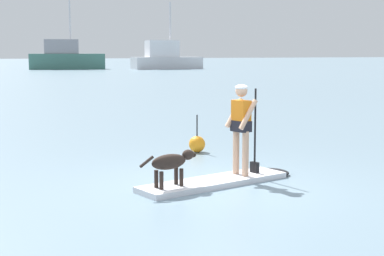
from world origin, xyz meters
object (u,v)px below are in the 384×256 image
at_px(dog, 171,163).
at_px(marker_buoy, 197,144).
at_px(moored_boat_starboard, 66,58).
at_px(moored_boat_far_starboard, 166,58).
at_px(paddleboard, 224,180).
at_px(person_paddler, 242,123).

bearing_deg(dog, marker_buoy, 60.40).
height_order(moored_boat_starboard, moored_boat_far_starboard, moored_boat_starboard).
relative_size(moored_boat_starboard, moored_boat_far_starboard, 1.24).
height_order(dog, moored_boat_far_starboard, moored_boat_far_starboard).
distance_m(paddleboard, moored_boat_far_starboard, 70.46).
relative_size(paddleboard, moored_boat_starboard, 0.28).
xyz_separation_m(person_paddler, dog, (-1.52, -0.38, -0.56)).
distance_m(dog, moored_boat_starboard, 72.09).
height_order(paddleboard, person_paddler, person_paddler).
xyz_separation_m(dog, moored_boat_far_starboard, (24.56, 66.70, 0.95)).
relative_size(moored_boat_far_starboard, marker_buoy, 10.84).
bearing_deg(person_paddler, marker_buoy, 81.84).
relative_size(person_paddler, dog, 1.49).
bearing_deg(moored_boat_starboard, moored_boat_far_starboard, -19.06).
distance_m(person_paddler, moored_boat_far_starboard, 70.21).
bearing_deg(marker_buoy, dog, -119.60).
height_order(dog, marker_buoy, marker_buoy).
height_order(paddleboard, marker_buoy, marker_buoy).
relative_size(moored_boat_starboard, marker_buoy, 13.41).
bearing_deg(moored_boat_far_starboard, moored_boat_starboard, 160.94).
bearing_deg(person_paddler, moored_boat_far_starboard, 70.84).
distance_m(paddleboard, marker_buoy, 3.29).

